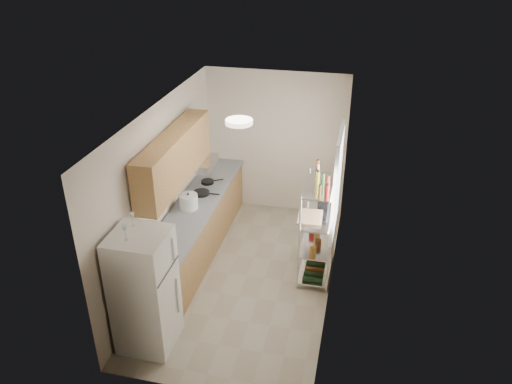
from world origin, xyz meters
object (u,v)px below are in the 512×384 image
Objects in this scene: rice_cooker at (189,202)px; cutting_board at (310,217)px; espresso_machine at (324,198)px; refrigerator at (145,291)px; frying_pan_large at (201,193)px.

rice_cooker is 1.86m from cutting_board.
espresso_machine reaches higher than rice_cooker.
rice_cooker is 1.06× the size of espresso_machine.
refrigerator is 2.95m from espresso_machine.
espresso_machine reaches higher than cutting_board.
frying_pan_large is (0.04, 0.47, -0.09)m from rice_cooker.
espresso_machine is at bearing 49.27° from refrigerator.
frying_pan_large is at bearing 178.73° from espresso_machine.
frying_pan_large is 1.99m from espresso_machine.
refrigerator is 6.04× the size of espresso_machine.
frying_pan_large is at bearing 91.43° from refrigerator.
refrigerator reaches higher than frying_pan_large.
refrigerator reaches higher than rice_cooker.
frying_pan_large is 0.60× the size of cutting_board.
refrigerator is at bearing -90.75° from frying_pan_large.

